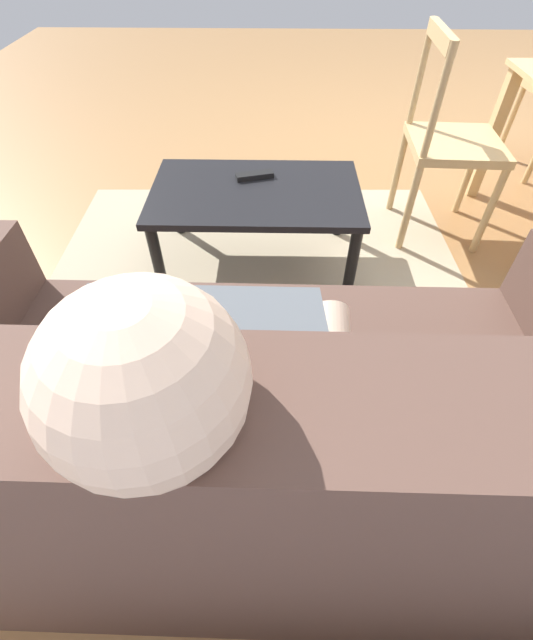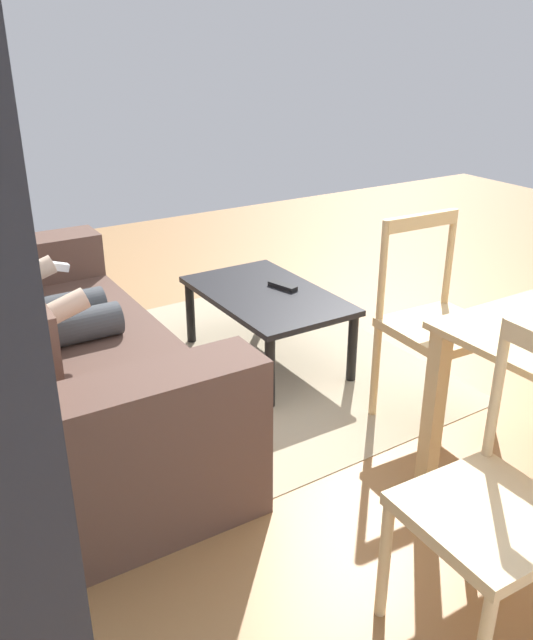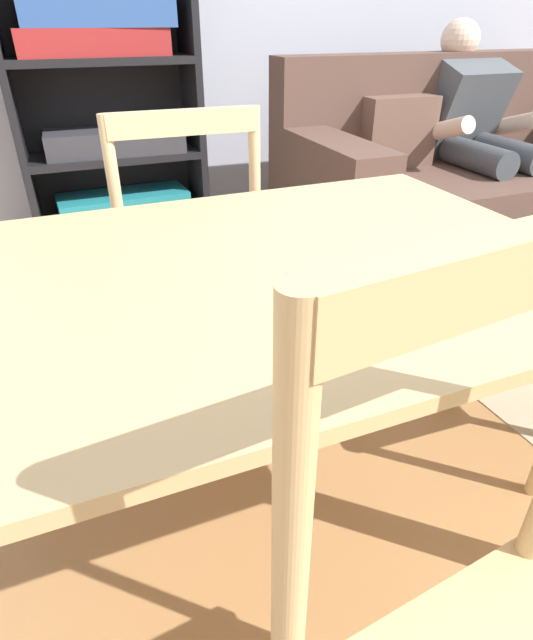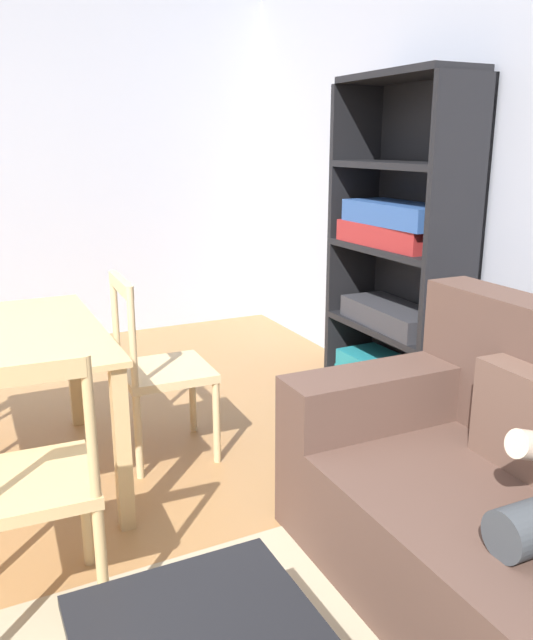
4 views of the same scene
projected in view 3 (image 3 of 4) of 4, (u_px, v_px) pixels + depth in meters
The scene contains 5 objects.
couch at pixel (457, 177), 2.88m from camera, with size 2.01×0.93×0.95m.
person_lounging at pixel (477, 130), 2.83m from camera, with size 0.59×0.95×1.11m.
bookshelf at pixel (105, 95), 2.59m from camera, with size 0.92×0.36×1.86m.
dining_table at pixel (266, 316), 1.00m from camera, with size 1.20×0.87×0.72m.
dining_chair_near_wall at pixel (184, 259), 1.64m from camera, with size 0.43×0.43×0.91m.
Camera 3 is at (-1.13, -0.36, 1.11)m, focal length 28.73 mm.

